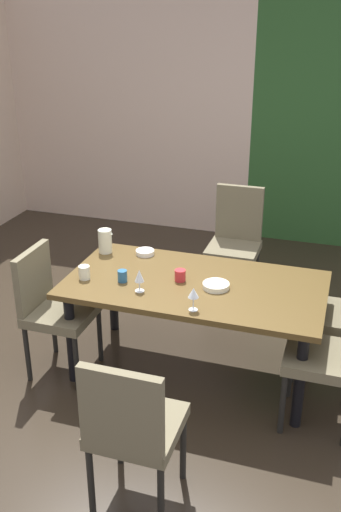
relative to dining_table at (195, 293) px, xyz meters
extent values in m
cube|color=#2B231A|center=(-0.34, -0.36, -0.65)|extent=(5.58, 6.40, 0.02)
cube|color=beige|center=(-1.64, 2.79, 0.81)|extent=(2.98, 0.10, 2.90)
cube|color=#523E1E|center=(0.00, 0.00, 0.06)|extent=(1.76, 0.93, 0.04)
cylinder|color=black|center=(-0.78, 0.37, -0.30)|extent=(0.07, 0.07, 0.68)
cylinder|color=black|center=(0.78, 0.37, -0.30)|extent=(0.07, 0.07, 0.68)
cylinder|color=black|center=(-0.78, -0.37, -0.30)|extent=(0.07, 0.07, 0.68)
cylinder|color=black|center=(0.78, -0.37, -0.30)|extent=(0.07, 0.07, 0.68)
cube|color=#686047|center=(0.03, -1.20, -0.17)|extent=(0.44, 0.44, 0.07)
cube|color=#686047|center=(0.03, -1.40, 0.07)|extent=(0.42, 0.05, 0.47)
cylinder|color=black|center=(-0.16, -1.01, -0.42)|extent=(0.04, 0.04, 0.43)
cylinder|color=black|center=(0.22, -1.01, -0.42)|extent=(0.04, 0.04, 0.43)
cylinder|color=black|center=(-0.16, -1.39, -0.42)|extent=(0.04, 0.04, 0.43)
cylinder|color=black|center=(0.22, -1.39, -0.42)|extent=(0.04, 0.04, 0.43)
cube|color=#686047|center=(0.89, -0.28, -0.17)|extent=(0.44, 0.44, 0.07)
cylinder|color=black|center=(0.70, -0.47, -0.42)|extent=(0.04, 0.04, 0.43)
cylinder|color=black|center=(0.70, -0.09, -0.42)|extent=(0.04, 0.04, 0.43)
cube|color=#686047|center=(-0.89, -0.28, -0.17)|extent=(0.44, 0.44, 0.07)
cube|color=#686047|center=(-1.09, -0.28, 0.06)|extent=(0.05, 0.42, 0.46)
cylinder|color=black|center=(-0.70, -0.09, -0.42)|extent=(0.04, 0.04, 0.43)
cylinder|color=black|center=(-0.70, -0.47, -0.42)|extent=(0.04, 0.04, 0.43)
cylinder|color=black|center=(-1.08, -0.09, -0.42)|extent=(0.04, 0.04, 0.43)
cylinder|color=black|center=(-1.08, -0.47, -0.42)|extent=(0.04, 0.04, 0.43)
cube|color=#686047|center=(0.89, 0.28, -0.17)|extent=(0.44, 0.44, 0.07)
cylinder|color=black|center=(0.70, 0.09, -0.42)|extent=(0.04, 0.04, 0.43)
cylinder|color=black|center=(0.70, 0.47, -0.42)|extent=(0.04, 0.04, 0.43)
cube|color=#686047|center=(0.02, 1.20, -0.17)|extent=(0.44, 0.44, 0.07)
cube|color=#686047|center=(0.02, 1.40, 0.10)|extent=(0.42, 0.05, 0.53)
cylinder|color=black|center=(0.21, 1.01, -0.42)|extent=(0.04, 0.04, 0.43)
cylinder|color=black|center=(-0.17, 1.01, -0.42)|extent=(0.04, 0.04, 0.43)
cylinder|color=black|center=(0.21, 1.39, -0.42)|extent=(0.04, 0.04, 0.43)
cylinder|color=black|center=(-0.17, 1.39, -0.42)|extent=(0.04, 0.04, 0.43)
cylinder|color=silver|center=(0.09, -0.37, 0.08)|extent=(0.06, 0.06, 0.00)
cylinder|color=silver|center=(0.09, -0.37, 0.13)|extent=(0.01, 0.01, 0.09)
cone|color=silver|center=(0.09, -0.37, 0.20)|extent=(0.07, 0.07, 0.06)
cylinder|color=silver|center=(-0.31, -0.24, 0.08)|extent=(0.06, 0.06, 0.00)
cylinder|color=silver|center=(-0.31, -0.24, 0.12)|extent=(0.01, 0.01, 0.07)
cone|color=silver|center=(-0.31, -0.24, 0.19)|extent=(0.06, 0.06, 0.08)
cylinder|color=white|center=(-0.49, 0.34, 0.10)|extent=(0.14, 0.14, 0.04)
cylinder|color=white|center=(0.16, -0.04, 0.10)|extent=(0.18, 0.18, 0.04)
cylinder|color=red|center=(-0.10, -0.01, 0.12)|extent=(0.08, 0.08, 0.08)
cylinder|color=silver|center=(-0.74, -0.18, 0.13)|extent=(0.08, 0.08, 0.10)
cylinder|color=#275B87|center=(-0.47, -0.14, 0.12)|extent=(0.06, 0.06, 0.08)
cylinder|color=beige|center=(-0.79, 0.29, 0.17)|extent=(0.10, 0.10, 0.18)
cone|color=beige|center=(-0.74, 0.29, 0.25)|extent=(0.04, 0.04, 0.03)
camera|label=1|loc=(0.91, -3.36, 1.82)|focal=40.00mm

